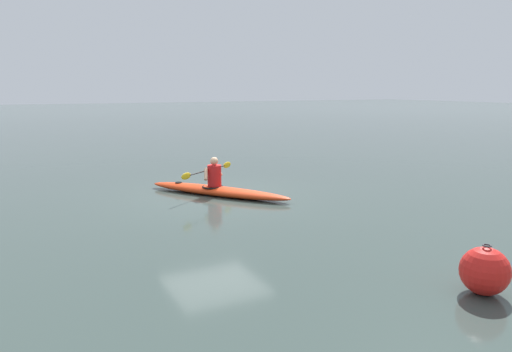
% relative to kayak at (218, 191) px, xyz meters
% --- Properties ---
extents(ground_plane, '(160.00, 160.00, 0.00)m').
position_rel_kayak_xyz_m(ground_plane, '(0.13, 0.05, -0.12)').
color(ground_plane, '#384742').
extents(kayak, '(2.94, 3.82, 0.24)m').
position_rel_kayak_xyz_m(kayak, '(0.00, 0.00, 0.00)').
color(kayak, red).
rests_on(kayak, ground).
extents(kayaker, '(1.96, 1.39, 0.78)m').
position_rel_kayak_xyz_m(kayaker, '(0.06, -0.09, 0.45)').
color(kayaker, red).
rests_on(kayaker, kayak).
extents(mooring_buoy_channel_marker, '(0.67, 0.67, 0.71)m').
position_rel_kayak_xyz_m(mooring_buoy_channel_marker, '(-0.88, 7.36, 0.21)').
color(mooring_buoy_channel_marker, red).
rests_on(mooring_buoy_channel_marker, ground).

